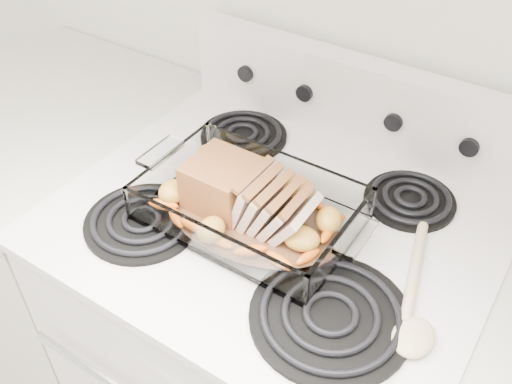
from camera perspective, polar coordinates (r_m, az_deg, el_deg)
The scene contains 6 objects.
electric_range at distance 1.40m, azimuth 1.84°, elevation -15.76°, with size 0.78×0.70×1.12m.
counter_left at distance 1.72m, azimuth -17.45°, elevation -5.14°, with size 0.58×0.68×0.93m.
baking_dish at distance 1.01m, azimuth -0.62°, elevation -1.85°, with size 0.37×0.24×0.07m.
pork_roast at distance 1.00m, azimuth -1.72°, elevation 0.01°, with size 0.23×0.11×0.09m.
roast_vegetables at distance 1.03m, azimuth 0.25°, elevation -0.41°, with size 0.33×0.18×0.04m.
wooden_spoon at distance 0.92m, azimuth 15.51°, elevation -10.96°, with size 0.11×0.27×0.02m.
Camera 1 is at (0.39, 0.99, 1.65)m, focal length 40.00 mm.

